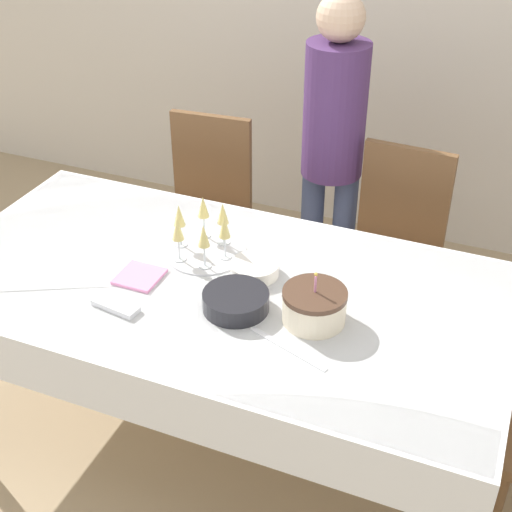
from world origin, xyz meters
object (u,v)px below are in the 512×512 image
Objects in this scene: dining_chair_far_left at (205,207)px; plate_stack_main at (236,301)px; champagne_tray at (203,233)px; dining_chair_far_right at (393,246)px; plate_stack_dessert at (255,269)px; person_standing at (333,136)px; birthday_cake at (314,306)px.

dining_chair_far_left is 1.17m from plate_stack_main.
champagne_tray reaches higher than plate_stack_main.
dining_chair_far_right is (0.93, 0.00, 0.00)m from dining_chair_far_left.
champagne_tray is 1.35× the size of plate_stack_main.
plate_stack_dessert is (0.23, -0.06, -0.06)m from champagne_tray.
person_standing reaches higher than plate_stack_dessert.
dining_chair_far_left is at bearing 132.69° from birthday_cake.
plate_stack_main is at bearing -84.93° from plate_stack_dessert.
plate_stack_main is 1.14m from person_standing.
champagne_tray is at bearing -130.21° from dining_chair_far_right.
dining_chair_far_left is at bearing 121.55° from plate_stack_main.
birthday_cake is (-0.07, -0.93, 0.30)m from dining_chair_far_right.
dining_chair_far_left is at bearing -164.28° from person_standing.
person_standing reaches higher than plate_stack_main.
person_standing reaches higher than dining_chair_far_left.
dining_chair_far_right is 0.88m from plate_stack_dessert.
champagne_tray is 0.37m from plate_stack_main.
dining_chair_far_right is 4.30× the size of plate_stack_main.
dining_chair_far_left is 0.93m from dining_chair_far_right.
plate_stack_dessert is at bearing -90.11° from person_standing.
birthday_cake is 1.21× the size of plate_stack_dessert.
dining_chair_far_right is 0.98m from birthday_cake.
plate_stack_main is at bearing -89.14° from person_standing.
birthday_cake is 0.70× the size of champagne_tray.
birthday_cake reaches higher than plate_stack_dessert.
dining_chair_far_left is 0.99m from plate_stack_dessert.
dining_chair_far_right is 0.56m from person_standing.
dining_chair_far_left is 1.30m from birthday_cake.
birthday_cake is 0.94× the size of plate_stack_main.
plate_stack_main is at bearing -171.53° from birthday_cake.
dining_chair_far_left is 4.57× the size of birthday_cake.
birthday_cake is at bearing -94.59° from dining_chair_far_right.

